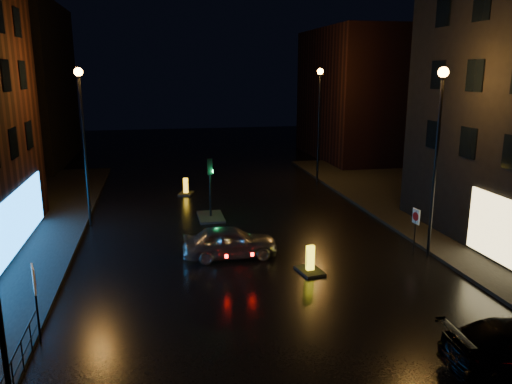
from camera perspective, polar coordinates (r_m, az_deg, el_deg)
ground at (r=16.23m, az=5.02°, el=-16.77°), size 120.00×120.00×0.00m
building_far_left at (r=49.84m, az=-25.75°, el=10.99°), size 8.00×16.00×14.00m
building_far_right at (r=49.28m, az=11.59°, el=10.86°), size 8.00×14.00×12.00m
street_lamp_lfar at (r=27.76m, az=-19.21°, el=7.47°), size 0.44×0.44×8.37m
street_lamp_rnear at (r=22.89m, az=20.09°, el=6.22°), size 0.44×0.44×8.37m
street_lamp_rfar at (r=37.42m, az=7.24°, el=9.54°), size 0.44×0.44×8.37m
traffic_signal at (r=28.60m, az=-5.20°, el=-2.00°), size 1.40×2.40×3.45m
guard_railing at (r=14.98m, az=-26.13°, el=-17.76°), size 0.05×6.04×1.00m
silver_hatchback at (r=22.57m, az=-2.98°, el=-5.70°), size 4.28×1.79×1.45m
bollard_near at (r=21.20m, az=6.19°, el=-8.44°), size 1.09×1.46×1.16m
bollard_far at (r=34.32m, az=-8.01°, el=0.15°), size 1.20×1.48×1.12m
road_sign_left at (r=16.74m, az=-23.98°, el=-9.78°), size 0.23×0.60×2.51m
road_sign_right at (r=23.92m, az=17.80°, el=-3.09°), size 0.11×0.51×2.10m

